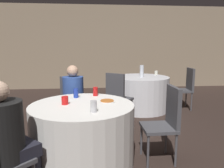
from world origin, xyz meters
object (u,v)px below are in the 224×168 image
object	(u,v)px
table_near	(83,135)
soda_can_blue	(76,93)
bottle_far	(142,71)
person_blue_shirt	(74,102)
person_black_shirt	(10,142)
table_far	(141,93)
pizza_plate_near	(107,101)
chair_near_north	(73,100)
chair_far_southwest	(117,94)
soda_can_red	(95,91)
soda_can_silver	(94,106)
chair_far_east	(186,85)
chair_near_east	(166,118)

from	to	relation	value
table_near	soda_can_blue	xyz separation A→B (m)	(-0.09, 0.36, 0.44)
bottle_far	person_blue_shirt	bearing A→B (deg)	-135.06
person_black_shirt	table_far	bearing A→B (deg)	101.89
pizza_plate_near	bottle_far	world-z (taller)	bottle_far
person_black_shirt	soda_can_blue	distance (m)	1.13
chair_near_north	chair_far_southwest	bearing A→B (deg)	-161.85
table_far	soda_can_red	xyz separation A→B (m)	(-1.06, -1.84, 0.44)
soda_can_silver	soda_can_red	xyz separation A→B (m)	(0.03, 0.76, 0.00)
chair_far_southwest	pizza_plate_near	bearing A→B (deg)	-64.50
chair_far_east	soda_can_red	bearing A→B (deg)	133.84
chair_near_east	chair_far_east	bearing A→B (deg)	-29.78
chair_far_east	pizza_plate_near	bearing A→B (deg)	140.76
table_far	pizza_plate_near	size ratio (longest dim) A/B	5.78
chair_near_east	bottle_far	size ratio (longest dim) A/B	3.57
chair_near_east	pizza_plate_near	xyz separation A→B (m)	(-0.73, 0.10, 0.21)
person_blue_shirt	chair_far_southwest	bearing A→B (deg)	-152.20
chair_near_east	bottle_far	bearing A→B (deg)	-5.51
chair_far_east	soda_can_blue	xyz separation A→B (m)	(-2.37, -1.85, 0.26)
table_near	table_far	bearing A→B (deg)	61.61
table_far	chair_near_east	xyz separation A→B (m)	(-0.20, -2.27, 0.18)
table_near	bottle_far	bearing A→B (deg)	61.14
soda_can_silver	table_far	bearing A→B (deg)	67.07
pizza_plate_near	table_far	bearing A→B (deg)	66.90
table_near	table_far	world-z (taller)	same
soda_can_silver	bottle_far	world-z (taller)	bottle_far
table_near	soda_can_red	distance (m)	0.65
person_black_shirt	bottle_far	world-z (taller)	person_black_shirt
person_black_shirt	soda_can_blue	bearing A→B (deg)	106.64
chair_far_southwest	table_near	bearing A→B (deg)	-74.62
person_blue_shirt	table_far	bearing A→B (deg)	-145.08
table_far	soda_can_blue	xyz separation A→B (m)	(-1.33, -1.92, 0.44)
chair_far_east	bottle_far	world-z (taller)	bottle_far
chair_near_east	table_near	bearing A→B (deg)	90.00
pizza_plate_near	soda_can_blue	distance (m)	0.48
soda_can_silver	chair_near_north	bearing A→B (deg)	103.80
soda_can_silver	soda_can_blue	xyz separation A→B (m)	(-0.23, 0.68, 0.00)
chair_near_east	soda_can_silver	bearing A→B (deg)	109.51
chair_far_southwest	person_black_shirt	xyz separation A→B (m)	(-1.20, -2.08, 0.04)
chair_far_east	soda_can_blue	distance (m)	3.01
chair_near_east	chair_far_southwest	distance (m)	1.51
table_near	chair_near_north	world-z (taller)	chair_near_north
chair_near_north	pizza_plate_near	bearing A→B (deg)	107.90
table_far	chair_far_southwest	xyz separation A→B (m)	(-0.64, -0.83, 0.18)
bottle_far	person_black_shirt	bearing A→B (deg)	-122.75
chair_near_east	chair_far_east	size ratio (longest dim) A/B	1.00
chair_far_southwest	chair_far_east	bearing A→B (deg)	61.87
chair_far_southwest	soda_can_silver	xyz separation A→B (m)	(-0.46, -1.77, 0.26)
chair_near_north	person_black_shirt	world-z (taller)	person_black_shirt
chair_near_east	person_blue_shirt	world-z (taller)	person_blue_shirt
chair_far_southwest	pizza_plate_near	size ratio (longest dim) A/B	4.37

